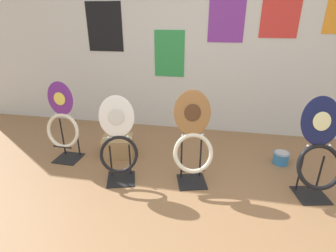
{
  "coord_description": "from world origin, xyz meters",
  "views": [
    {
      "loc": [
        0.07,
        -1.26,
        1.58
      ],
      "look_at": [
        -0.39,
        1.1,
        0.55
      ],
      "focal_mm": 28.0,
      "sensor_mm": 36.0,
      "label": 1
    }
  ],
  "objects_px": {
    "toilet_seat_display_purple_note": "(63,126)",
    "storage_box": "(118,146)",
    "toilet_seat_display_navy_moon": "(319,154)",
    "paint_can": "(281,157)",
    "toilet_seat_display_white_plain": "(118,144)",
    "toilet_seat_display_woodgrain": "(193,142)"
  },
  "relations": [
    {
      "from": "paint_can",
      "to": "storage_box",
      "type": "bearing_deg",
      "value": -175.19
    },
    {
      "from": "toilet_seat_display_white_plain",
      "to": "storage_box",
      "type": "relative_size",
      "value": 2.11
    },
    {
      "from": "toilet_seat_display_purple_note",
      "to": "toilet_seat_display_woodgrain",
      "type": "xyz_separation_m",
      "value": [
        1.48,
        -0.16,
        0.02
      ]
    },
    {
      "from": "toilet_seat_display_woodgrain",
      "to": "storage_box",
      "type": "relative_size",
      "value": 2.23
    },
    {
      "from": "toilet_seat_display_purple_note",
      "to": "storage_box",
      "type": "height_order",
      "value": "toilet_seat_display_purple_note"
    },
    {
      "from": "toilet_seat_display_purple_note",
      "to": "storage_box",
      "type": "relative_size",
      "value": 2.21
    },
    {
      "from": "toilet_seat_display_navy_moon",
      "to": "paint_can",
      "type": "height_order",
      "value": "toilet_seat_display_navy_moon"
    },
    {
      "from": "toilet_seat_display_purple_note",
      "to": "paint_can",
      "type": "xyz_separation_m",
      "value": [
        2.45,
        0.37,
        -0.35
      ]
    },
    {
      "from": "toilet_seat_display_white_plain",
      "to": "toilet_seat_display_purple_note",
      "type": "bearing_deg",
      "value": 160.01
    },
    {
      "from": "toilet_seat_display_woodgrain",
      "to": "paint_can",
      "type": "distance_m",
      "value": 1.17
    },
    {
      "from": "toilet_seat_display_white_plain",
      "to": "toilet_seat_display_woodgrain",
      "type": "bearing_deg",
      "value": 9.01
    },
    {
      "from": "toilet_seat_display_white_plain",
      "to": "toilet_seat_display_navy_moon",
      "type": "bearing_deg",
      "value": 3.45
    },
    {
      "from": "toilet_seat_display_purple_note",
      "to": "storage_box",
      "type": "xyz_separation_m",
      "value": [
        0.55,
        0.21,
        -0.31
      ]
    },
    {
      "from": "toilet_seat_display_purple_note",
      "to": "toilet_seat_display_navy_moon",
      "type": "relative_size",
      "value": 0.99
    },
    {
      "from": "toilet_seat_display_purple_note",
      "to": "paint_can",
      "type": "relative_size",
      "value": 5.32
    },
    {
      "from": "toilet_seat_display_navy_moon",
      "to": "toilet_seat_display_white_plain",
      "type": "bearing_deg",
      "value": -176.55
    },
    {
      "from": "storage_box",
      "to": "toilet_seat_display_navy_moon",
      "type": "bearing_deg",
      "value": -10.36
    },
    {
      "from": "storage_box",
      "to": "paint_can",
      "type": "bearing_deg",
      "value": 4.81
    },
    {
      "from": "toilet_seat_display_woodgrain",
      "to": "paint_can",
      "type": "xyz_separation_m",
      "value": [
        0.97,
        0.53,
        -0.37
      ]
    },
    {
      "from": "toilet_seat_display_purple_note",
      "to": "paint_can",
      "type": "bearing_deg",
      "value": 8.61
    },
    {
      "from": "toilet_seat_display_navy_moon",
      "to": "toilet_seat_display_purple_note",
      "type": "bearing_deg",
      "value": 176.35
    },
    {
      "from": "toilet_seat_display_navy_moon",
      "to": "paint_can",
      "type": "distance_m",
      "value": 0.67
    }
  ]
}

